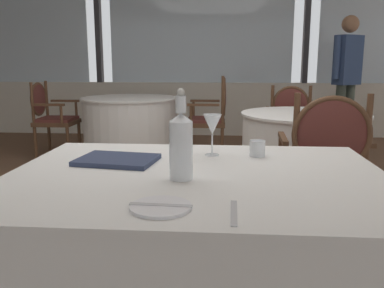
{
  "coord_description": "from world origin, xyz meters",
  "views": [
    {
      "loc": [
        0.37,
        -2.66,
        1.17
      ],
      "look_at": [
        0.25,
        -1.0,
        0.83
      ],
      "focal_mm": 38.11,
      "sensor_mm": 36.0,
      "label": 1
    }
  ],
  "objects_px": {
    "water_bottle": "(181,144)",
    "wine_glass": "(212,125)",
    "dining_chair_1_0": "(50,113)",
    "dining_chair_1_1": "(214,112)",
    "diner_person_0": "(347,73)",
    "dining_chair_0_1": "(291,121)",
    "side_plate": "(161,207)",
    "dining_chair_0_0": "(326,160)",
    "menu_book": "(117,160)",
    "water_tumbler": "(257,148)"
  },
  "relations": [
    {
      "from": "menu_book",
      "to": "side_plate",
      "type": "bearing_deg",
      "value": -55.12
    },
    {
      "from": "side_plate",
      "to": "dining_chair_0_0",
      "type": "relative_size",
      "value": 0.18
    },
    {
      "from": "wine_glass",
      "to": "water_tumbler",
      "type": "xyz_separation_m",
      "value": [
        0.2,
        -0.0,
        -0.1
      ]
    },
    {
      "from": "dining_chair_0_1",
      "to": "dining_chair_1_1",
      "type": "height_order",
      "value": "dining_chair_1_1"
    },
    {
      "from": "menu_book",
      "to": "diner_person_0",
      "type": "relative_size",
      "value": 0.18
    },
    {
      "from": "water_bottle",
      "to": "diner_person_0",
      "type": "relative_size",
      "value": 0.18
    },
    {
      "from": "water_tumbler",
      "to": "menu_book",
      "type": "relative_size",
      "value": 0.23
    },
    {
      "from": "water_bottle",
      "to": "menu_book",
      "type": "relative_size",
      "value": 1.02
    },
    {
      "from": "menu_book",
      "to": "wine_glass",
      "type": "bearing_deg",
      "value": 30.42
    },
    {
      "from": "water_tumbler",
      "to": "dining_chair_1_0",
      "type": "xyz_separation_m",
      "value": [
        -2.29,
        3.04,
        -0.24
      ]
    },
    {
      "from": "water_bottle",
      "to": "menu_book",
      "type": "distance_m",
      "value": 0.39
    },
    {
      "from": "dining_chair_1_0",
      "to": "side_plate",
      "type": "bearing_deg",
      "value": -62.68
    },
    {
      "from": "water_bottle",
      "to": "side_plate",
      "type": "bearing_deg",
      "value": -95.19
    },
    {
      "from": "water_bottle",
      "to": "dining_chair_1_0",
      "type": "relative_size",
      "value": 0.35
    },
    {
      "from": "diner_person_0",
      "to": "menu_book",
      "type": "bearing_deg",
      "value": 118.38
    },
    {
      "from": "water_bottle",
      "to": "dining_chair_1_1",
      "type": "xyz_separation_m",
      "value": [
        0.03,
        3.44,
        -0.3
      ]
    },
    {
      "from": "dining_chair_0_1",
      "to": "diner_person_0",
      "type": "height_order",
      "value": "diner_person_0"
    },
    {
      "from": "water_tumbler",
      "to": "wine_glass",
      "type": "bearing_deg",
      "value": 178.73
    },
    {
      "from": "wine_glass",
      "to": "diner_person_0",
      "type": "relative_size",
      "value": 0.11
    },
    {
      "from": "dining_chair_1_0",
      "to": "dining_chair_1_1",
      "type": "distance_m",
      "value": 2.02
    },
    {
      "from": "dining_chair_0_0",
      "to": "diner_person_0",
      "type": "bearing_deg",
      "value": -14.62
    },
    {
      "from": "side_plate",
      "to": "dining_chair_1_1",
      "type": "height_order",
      "value": "dining_chair_1_1"
    },
    {
      "from": "water_tumbler",
      "to": "dining_chair_0_1",
      "type": "distance_m",
      "value": 2.65
    },
    {
      "from": "water_bottle",
      "to": "dining_chair_0_0",
      "type": "bearing_deg",
      "value": 53.69
    },
    {
      "from": "water_bottle",
      "to": "wine_glass",
      "type": "height_order",
      "value": "water_bottle"
    },
    {
      "from": "water_tumbler",
      "to": "dining_chair_1_1",
      "type": "bearing_deg",
      "value": 95.07
    },
    {
      "from": "side_plate",
      "to": "water_tumbler",
      "type": "bearing_deg",
      "value": 64.48
    },
    {
      "from": "water_bottle",
      "to": "dining_chair_0_0",
      "type": "distance_m",
      "value": 1.35
    },
    {
      "from": "wine_glass",
      "to": "side_plate",
      "type": "bearing_deg",
      "value": -100.41
    },
    {
      "from": "dining_chair_0_0",
      "to": "dining_chair_1_0",
      "type": "bearing_deg",
      "value": 52.32
    },
    {
      "from": "water_tumbler",
      "to": "dining_chair_0_1",
      "type": "relative_size",
      "value": 0.08
    },
    {
      "from": "dining_chair_1_1",
      "to": "wine_glass",
      "type": "bearing_deg",
      "value": 90.94
    },
    {
      "from": "dining_chair_1_0",
      "to": "dining_chair_0_1",
      "type": "bearing_deg",
      "value": -9.57
    },
    {
      "from": "diner_person_0",
      "to": "dining_chair_1_1",
      "type": "bearing_deg",
      "value": 81.74
    },
    {
      "from": "dining_chair_1_0",
      "to": "diner_person_0",
      "type": "relative_size",
      "value": 0.53
    },
    {
      "from": "dining_chair_1_0",
      "to": "dining_chair_1_1",
      "type": "bearing_deg",
      "value": 0.0
    },
    {
      "from": "dining_chair_1_0",
      "to": "diner_person_0",
      "type": "height_order",
      "value": "diner_person_0"
    },
    {
      "from": "side_plate",
      "to": "water_bottle",
      "type": "distance_m",
      "value": 0.33
    },
    {
      "from": "wine_glass",
      "to": "water_tumbler",
      "type": "bearing_deg",
      "value": -1.27
    },
    {
      "from": "water_bottle",
      "to": "dining_chair_1_1",
      "type": "distance_m",
      "value": 3.46
    },
    {
      "from": "menu_book",
      "to": "water_bottle",
      "type": "bearing_deg",
      "value": -29.61
    },
    {
      "from": "side_plate",
      "to": "water_bottle",
      "type": "relative_size",
      "value": 0.55
    },
    {
      "from": "side_plate",
      "to": "wine_glass",
      "type": "distance_m",
      "value": 0.72
    },
    {
      "from": "water_tumbler",
      "to": "diner_person_0",
      "type": "xyz_separation_m",
      "value": [
        1.51,
        3.93,
        0.23
      ]
    },
    {
      "from": "dining_chair_0_0",
      "to": "dining_chair_1_0",
      "type": "height_order",
      "value": "dining_chair_0_0"
    },
    {
      "from": "dining_chair_0_1",
      "to": "dining_chair_1_0",
      "type": "xyz_separation_m",
      "value": [
        -2.86,
        0.47,
        0.0
      ]
    },
    {
      "from": "menu_book",
      "to": "dining_chair_1_1",
      "type": "bearing_deg",
      "value": 92.53
    },
    {
      "from": "side_plate",
      "to": "dining_chair_1_0",
      "type": "height_order",
      "value": "dining_chair_1_0"
    },
    {
      "from": "side_plate",
      "to": "water_bottle",
      "type": "height_order",
      "value": "water_bottle"
    },
    {
      "from": "dining_chair_1_0",
      "to": "diner_person_0",
      "type": "distance_m",
      "value": 3.93
    }
  ]
}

